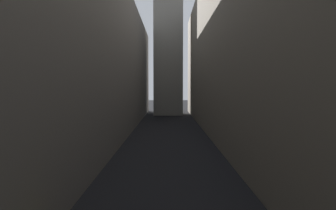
{
  "coord_description": "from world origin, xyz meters",
  "views": [
    {
      "loc": [
        -0.04,
        12.15,
        6.86
      ],
      "look_at": [
        0.0,
        23.14,
        6.25
      ],
      "focal_mm": 35.03,
      "sensor_mm": 36.0,
      "label": 1
    }
  ],
  "objects": [
    {
      "name": "building_block_left",
      "position": [
        -11.07,
        50.0,
        10.37
      ],
      "size": [
        11.13,
        108.0,
        20.74
      ],
      "primitive_type": "cube",
      "color": "slate",
      "rests_on": "ground"
    },
    {
      "name": "building_block_right",
      "position": [
        11.43,
        50.0,
        12.23
      ],
      "size": [
        11.87,
        108.0,
        24.45
      ],
      "primitive_type": "cube",
      "color": "#756B5B",
      "rests_on": "ground"
    },
    {
      "name": "ground_plane",
      "position": [
        0.0,
        48.0,
        0.0
      ],
      "size": [
        264.0,
        264.0,
        0.0
      ],
      "primitive_type": "plane",
      "color": "black"
    }
  ]
}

